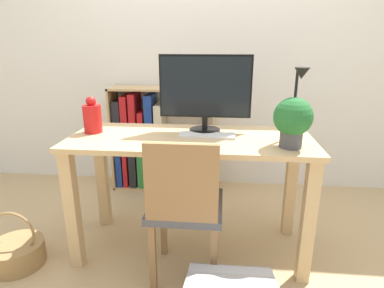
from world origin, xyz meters
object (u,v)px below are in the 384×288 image
(keyboard, at_px, (207,135))
(basket, at_px, (17,252))
(monitor, at_px, (205,90))
(bookshelf, at_px, (146,140))
(potted_plant, at_px, (293,120))
(vase, at_px, (92,117))
(chair, at_px, (185,206))
(desk_lamp, at_px, (297,97))

(keyboard, xyz_separation_m, basket, (-1.13, -0.28, -0.69))
(monitor, bearing_deg, bookshelf, 126.00)
(potted_plant, bearing_deg, vase, 170.89)
(keyboard, relative_size, basket, 0.92)
(monitor, bearing_deg, potted_plant, -30.05)
(chair, bearing_deg, keyboard, 66.30)
(potted_plant, bearing_deg, desk_lamp, 72.43)
(monitor, distance_m, potted_plant, 0.56)
(vase, relative_size, desk_lamp, 0.55)
(vase, distance_m, basket, 0.94)
(chair, bearing_deg, desk_lamp, 20.00)
(monitor, distance_m, desk_lamp, 0.54)
(keyboard, height_order, basket, keyboard)
(potted_plant, xyz_separation_m, basket, (-1.58, -0.13, -0.83))
(desk_lamp, height_order, bookshelf, desk_lamp)
(keyboard, distance_m, bookshelf, 1.14)
(monitor, relative_size, bookshelf, 0.60)
(keyboard, relative_size, bookshelf, 0.36)
(monitor, relative_size, chair, 0.65)
(chair, bearing_deg, potted_plant, 9.66)
(keyboard, relative_size, desk_lamp, 0.80)
(chair, height_order, basket, chair)
(vase, bearing_deg, desk_lamp, -2.38)
(vase, xyz_separation_m, desk_lamp, (1.20, -0.05, 0.15))
(chair, bearing_deg, bookshelf, 105.76)
(keyboard, relative_size, vase, 1.47)
(keyboard, bearing_deg, bookshelf, 123.29)
(keyboard, bearing_deg, desk_lamp, -2.33)
(vase, bearing_deg, chair, -29.43)
(desk_lamp, bearing_deg, potted_plant, -107.57)
(basket, bearing_deg, desk_lamp, 9.20)
(desk_lamp, bearing_deg, monitor, 165.06)
(keyboard, bearing_deg, monitor, 100.44)
(chair, relative_size, bookshelf, 0.92)
(vase, height_order, chair, vase)
(potted_plant, relative_size, chair, 0.31)
(chair, distance_m, bookshelf, 1.33)
(chair, xyz_separation_m, basket, (-1.03, 0.03, -0.39))
(potted_plant, bearing_deg, keyboard, 160.93)
(chair, bearing_deg, basket, 171.81)
(vase, bearing_deg, basket, -143.40)
(keyboard, distance_m, potted_plant, 0.50)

